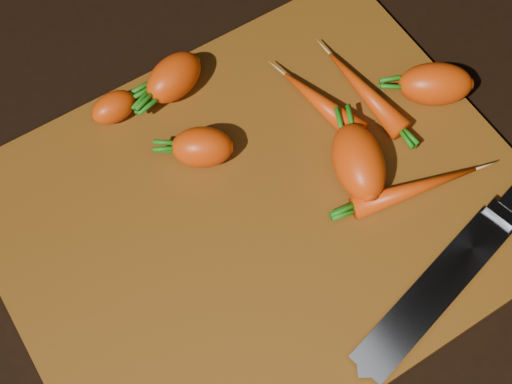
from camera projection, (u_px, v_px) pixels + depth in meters
ground at (261, 215)px, 0.71m from camera, size 2.00×2.00×0.01m
cutting_board at (261, 211)px, 0.70m from camera, size 0.50×0.40×0.01m
carrot_0 at (202, 147)px, 0.70m from camera, size 0.07×0.07×0.04m
carrot_1 at (358, 162)px, 0.69m from camera, size 0.07×0.09×0.05m
carrot_2 at (174, 77)px, 0.73m from camera, size 0.08×0.06×0.04m
carrot_3 at (114, 107)px, 0.72m from camera, size 0.05×0.03×0.03m
carrot_4 at (435, 84)px, 0.73m from camera, size 0.09×0.08×0.04m
carrot_5 at (365, 92)px, 0.74m from camera, size 0.03×0.12×0.02m
carrot_6 at (415, 189)px, 0.69m from camera, size 0.13×0.05×0.02m
carrot_7 at (322, 104)px, 0.73m from camera, size 0.05×0.11×0.03m
knife at (447, 277)px, 0.65m from camera, size 0.32×0.10×0.02m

